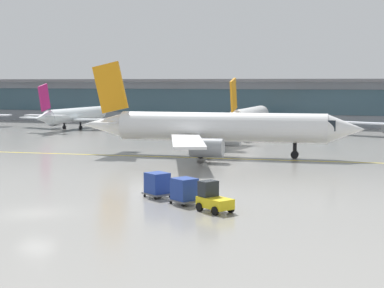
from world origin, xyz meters
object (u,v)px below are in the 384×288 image
Objects in this scene: taxiing_regional_jet at (218,128)px; baggage_tug at (213,199)px; cargo_dolly_trailing at (157,184)px; gate_airplane_1 at (75,115)px; gate_airplane_2 at (249,116)px; cargo_dolly_lead at (184,190)px.

baggage_tug is (8.85, -31.05, -2.59)m from taxiing_regional_jet.
taxiing_regional_jet reaches higher than cargo_dolly_trailing.
taxiing_regional_jet is 27.59m from cargo_dolly_trailing.
gate_airplane_1 is 0.75× the size of taxiing_regional_jet.
gate_airplane_2 is 11.06× the size of cargo_dolly_trailing.
baggage_tug is 6.84m from cargo_dolly_trailing.
cargo_dolly_lead is at bearing -143.11° from gate_airplane_1.
cargo_dolly_trailing is (-5.72, 3.74, 0.16)m from baggage_tug.
baggage_tug is at bearing -0.00° from cargo_dolly_trailing.
taxiing_regional_jet is (4.73, -35.28, 0.58)m from gate_airplane_2.
gate_airplane_2 is (33.81, 1.67, 0.28)m from gate_airplane_1.
cargo_dolly_lead is (44.63, -62.85, -1.57)m from gate_airplane_1.
cargo_dolly_trailing is at bearing -173.97° from gate_airplane_2.
taxiing_regional_jet is 29.96m from cargo_dolly_lead.
cargo_dolly_lead is at bearing -0.00° from cargo_dolly_trailing.
gate_airplane_2 reaches higher than cargo_dolly_trailing.
cargo_dolly_trailing is at bearing -144.11° from gate_airplane_1.
cargo_dolly_lead is 3.53m from cargo_dolly_trailing.
baggage_tug is (47.40, -64.66, -1.73)m from gate_airplane_1.
cargo_dolly_lead is (-2.76, 1.81, 0.16)m from baggage_tug.
cargo_dolly_trailing is (3.13, -27.31, -2.43)m from taxiing_regional_jet.
taxiing_regional_jet reaches higher than gate_airplane_2.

